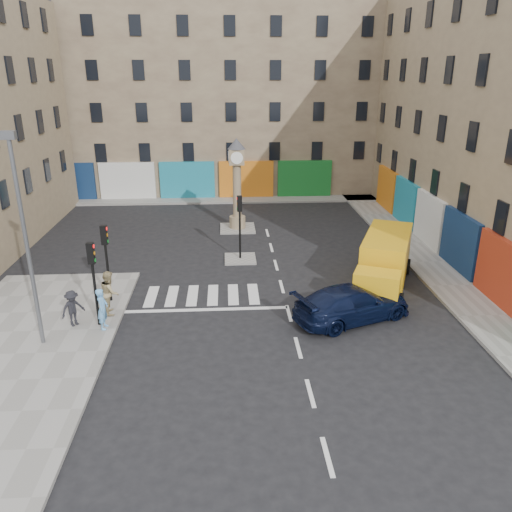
{
  "coord_description": "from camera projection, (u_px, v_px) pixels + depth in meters",
  "views": [
    {
      "loc": [
        -2.74,
        -19.22,
        10.4
      ],
      "look_at": [
        -1.37,
        3.22,
        2.0
      ],
      "focal_mm": 35.0,
      "sensor_mm": 36.0,
      "label": 1
    }
  ],
  "objects": [
    {
      "name": "pedestrian_tan",
      "position": [
        110.0,
        292.0,
        22.14
      ],
      "size": [
        0.95,
        1.11,
        1.99
      ],
      "primitive_type": "imported",
      "rotation": [
        0.0,
        0.0,
        1.79
      ],
      "color": "tan",
      "rests_on": "sidewalk_left"
    },
    {
      "name": "pedestrian_dark",
      "position": [
        73.0,
        308.0,
        21.08
      ],
      "size": [
        1.15,
        1.15,
        1.6
      ],
      "primitive_type": "imported",
      "rotation": [
        0.0,
        0.0,
        0.78
      ],
      "color": "black",
      "rests_on": "sidewalk_left"
    },
    {
      "name": "pedestrian_blue",
      "position": [
        103.0,
        309.0,
        20.81
      ],
      "size": [
        0.46,
        0.67,
        1.81
      ],
      "primitive_type": "imported",
      "rotation": [
        0.0,
        0.0,
        1.53
      ],
      "color": "#62A5E0",
      "rests_on": "sidewalk_left"
    },
    {
      "name": "sidewalk_far",
      "position": [
        211.0,
        200.0,
        42.27
      ],
      "size": [
        32.0,
        2.4,
        0.15
      ],
      "primitive_type": "cube",
      "color": "gray",
      "rests_on": "ground"
    },
    {
      "name": "sidewalk_right",
      "position": [
        408.0,
        244.0,
        31.59
      ],
      "size": [
        2.6,
        30.0,
        0.15
      ],
      "primitive_type": "cube",
      "color": "gray",
      "rests_on": "ground"
    },
    {
      "name": "island_far",
      "position": [
        238.0,
        228.0,
        34.73
      ],
      "size": [
        2.4,
        2.4,
        0.12
      ],
      "primitive_type": "cube",
      "color": "gray",
      "rests_on": "ground"
    },
    {
      "name": "ground",
      "position": [
        292.0,
        324.0,
        21.77
      ],
      "size": [
        120.0,
        120.0,
        0.0
      ],
      "primitive_type": "plane",
      "color": "black",
      "rests_on": "ground"
    },
    {
      "name": "yellow_van",
      "position": [
        384.0,
        262.0,
        25.29
      ],
      "size": [
        4.67,
        7.23,
        2.54
      ],
      "rotation": [
        0.0,
        0.0,
        -0.41
      ],
      "color": "gold",
      "rests_on": "ground"
    },
    {
      "name": "island_near",
      "position": [
        240.0,
        259.0,
        29.12
      ],
      "size": [
        1.8,
        1.8,
        0.12
      ],
      "primitive_type": "cube",
      "color": "gray",
      "rests_on": "ground"
    },
    {
      "name": "building_far",
      "position": [
        210.0,
        93.0,
        44.75
      ],
      "size": [
        32.0,
        10.0,
        17.0
      ],
      "primitive_type": "cube",
      "color": "gray",
      "rests_on": "ground"
    },
    {
      "name": "lamp_post",
      "position": [
        25.0,
        232.0,
        18.39
      ],
      "size": [
        0.5,
        0.25,
        8.3
      ],
      "color": "#595B60",
      "rests_on": "sidewalk_left"
    },
    {
      "name": "traffic_light_island",
      "position": [
        240.0,
        217.0,
        28.23
      ],
      "size": [
        0.28,
        0.22,
        3.7
      ],
      "color": "black",
      "rests_on": "island_near"
    },
    {
      "name": "traffic_light_left_near",
      "position": [
        93.0,
        271.0,
        20.57
      ],
      "size": [
        0.28,
        0.22,
        3.7
      ],
      "color": "black",
      "rests_on": "sidewalk_left"
    },
    {
      "name": "clock_pillar",
      "position": [
        237.0,
        179.0,
        33.5
      ],
      "size": [
        1.2,
        1.2,
        6.1
      ],
      "color": "#958161",
      "rests_on": "island_far"
    },
    {
      "name": "traffic_light_left_far",
      "position": [
        106.0,
        251.0,
        22.81
      ],
      "size": [
        0.28,
        0.22,
        3.7
      ],
      "color": "black",
      "rests_on": "sidewalk_left"
    },
    {
      "name": "navy_sedan",
      "position": [
        353.0,
        303.0,
        21.9
      ],
      "size": [
        5.85,
        4.1,
        1.57
      ],
      "primitive_type": "imported",
      "rotation": [
        0.0,
        0.0,
        1.96
      ],
      "color": "black",
      "rests_on": "ground"
    },
    {
      "name": "sidewalk_left",
      "position": [
        16.0,
        355.0,
        19.25
      ],
      "size": [
        7.0,
        16.0,
        0.15
      ],
      "primitive_type": "cube",
      "color": "gray",
      "rests_on": "ground"
    }
  ]
}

